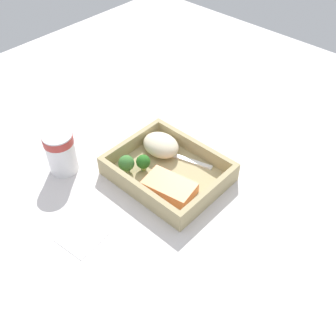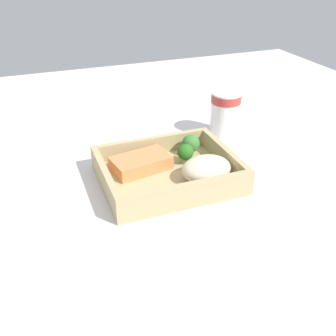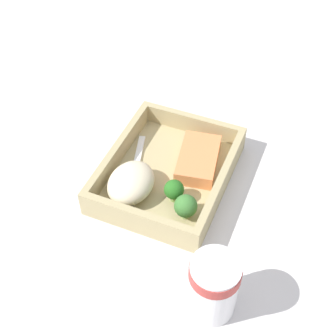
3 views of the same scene
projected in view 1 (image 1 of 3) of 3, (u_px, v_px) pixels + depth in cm
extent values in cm
cube|color=silver|center=(168.00, 180.00, 90.03)|extent=(160.00, 160.00, 2.00)
cube|color=tan|center=(168.00, 175.00, 88.91)|extent=(24.68, 19.81, 1.20)
cube|color=tan|center=(195.00, 147.00, 92.14)|extent=(24.68, 1.20, 3.60)
cube|color=tan|center=(138.00, 190.00, 82.33)|extent=(24.68, 1.20, 3.60)
cube|color=tan|center=(210.00, 194.00, 81.55)|extent=(1.20, 17.41, 3.60)
cube|color=tan|center=(132.00, 144.00, 92.92)|extent=(1.20, 17.41, 3.60)
cube|color=#EE854E|center=(169.00, 187.00, 83.57)|extent=(11.77, 8.22, 2.59)
ellipsoid|color=beige|center=(161.00, 145.00, 91.88)|extent=(9.17, 7.19, 4.52)
cylinder|color=#8BAB64|center=(127.00, 169.00, 88.33)|extent=(1.38, 1.38, 1.51)
sphere|color=#3C7532|center=(126.00, 163.00, 87.10)|extent=(3.63, 3.63, 3.63)
cylinder|color=#7D9F52|center=(144.00, 167.00, 88.67)|extent=(1.22, 1.22, 1.58)
sphere|color=#27671F|center=(143.00, 162.00, 87.49)|extent=(3.22, 3.22, 3.22)
cube|color=white|center=(187.00, 160.00, 91.26)|extent=(12.21, 4.52, 0.44)
cube|color=white|center=(157.00, 150.00, 93.77)|extent=(3.88, 3.06, 0.44)
cylinder|color=white|center=(61.00, 153.00, 87.59)|extent=(6.48, 6.48, 10.14)
cylinder|color=#B23833|center=(58.00, 140.00, 84.97)|extent=(6.68, 6.68, 1.82)
cube|color=white|center=(88.00, 231.00, 78.33)|extent=(8.92, 12.12, 0.24)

